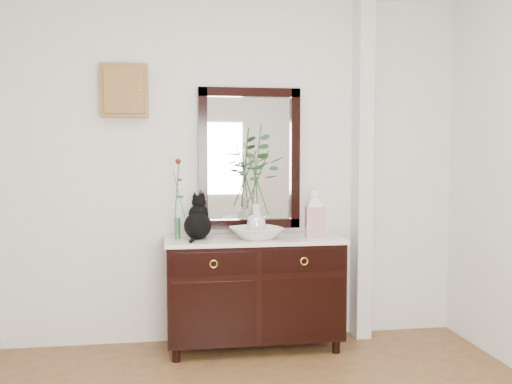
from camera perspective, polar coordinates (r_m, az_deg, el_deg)
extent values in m
cube|color=silver|center=(4.48, -1.95, 2.21)|extent=(3.60, 0.04, 2.70)
cube|color=silver|center=(4.63, 10.57, 2.20)|extent=(0.12, 0.20, 2.70)
cube|color=black|center=(4.37, -0.20, -9.64)|extent=(1.30, 0.50, 0.82)
cube|color=white|center=(4.29, -0.20, -4.77)|extent=(1.33, 0.52, 0.03)
cube|color=black|center=(4.48, -0.65, 3.36)|extent=(0.80, 0.06, 1.10)
cube|color=white|center=(4.49, -0.68, 3.37)|extent=(0.66, 0.01, 0.96)
cube|color=brown|center=(4.44, -13.02, 9.84)|extent=(0.35, 0.10, 0.40)
imported|color=white|center=(4.22, 0.03, -4.11)|extent=(0.47, 0.47, 0.09)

